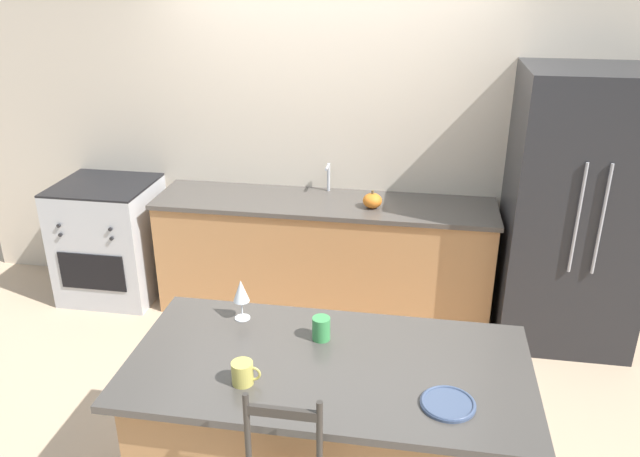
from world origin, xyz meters
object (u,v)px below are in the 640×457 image
(coffee_mug, at_px, (243,373))
(pumpkin_decoration, at_px, (372,201))
(tumbler_cup, at_px, (321,328))
(dinner_plate, at_px, (448,403))
(refrigerator, at_px, (574,211))
(oven_range, at_px, (111,239))
(wine_glass, at_px, (241,292))

(coffee_mug, xyz_separation_m, pumpkin_decoration, (0.35, 2.13, -0.01))
(tumbler_cup, relative_size, pumpkin_decoration, 0.82)
(dinner_plate, height_order, tumbler_cup, tumbler_cup)
(refrigerator, bearing_deg, coffee_mug, -129.13)
(oven_range, distance_m, coffee_mug, 2.83)
(refrigerator, height_order, oven_range, refrigerator)
(refrigerator, relative_size, dinner_plate, 8.70)
(refrigerator, relative_size, coffee_mug, 15.30)
(wine_glass, bearing_deg, dinner_plate, -26.84)
(wine_glass, xyz_separation_m, pumpkin_decoration, (0.50, 1.63, -0.10))
(refrigerator, xyz_separation_m, coffee_mug, (-1.73, -2.13, -0.00))
(dinner_plate, xyz_separation_m, pumpkin_decoration, (-0.49, 2.13, 0.04))
(tumbler_cup, bearing_deg, coffee_mug, -125.02)
(oven_range, height_order, dinner_plate, oven_range)
(tumbler_cup, xyz_separation_m, pumpkin_decoration, (0.08, 1.75, -0.01))
(dinner_plate, distance_m, wine_glass, 1.12)
(refrigerator, bearing_deg, dinner_plate, -112.66)
(coffee_mug, height_order, tumbler_cup, tumbler_cup)
(refrigerator, bearing_deg, oven_range, 179.37)
(oven_range, xyz_separation_m, dinner_plate, (2.59, -2.17, 0.44))
(oven_range, height_order, tumbler_cup, tumbler_cup)
(tumbler_cup, bearing_deg, pumpkin_decoration, 87.23)
(refrigerator, distance_m, pumpkin_decoration, 1.38)
(refrigerator, xyz_separation_m, oven_range, (-3.48, 0.04, -0.49))
(dinner_plate, bearing_deg, refrigerator, 67.34)
(refrigerator, xyz_separation_m, pumpkin_decoration, (-1.38, -0.00, -0.01))
(coffee_mug, height_order, pumpkin_decoration, pumpkin_decoration)
(tumbler_cup, bearing_deg, dinner_plate, -33.79)
(wine_glass, height_order, pumpkin_decoration, wine_glass)
(dinner_plate, xyz_separation_m, wine_glass, (-0.99, 0.50, 0.14))
(oven_range, bearing_deg, dinner_plate, -40.05)
(oven_range, xyz_separation_m, pumpkin_decoration, (2.09, -0.04, 0.48))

